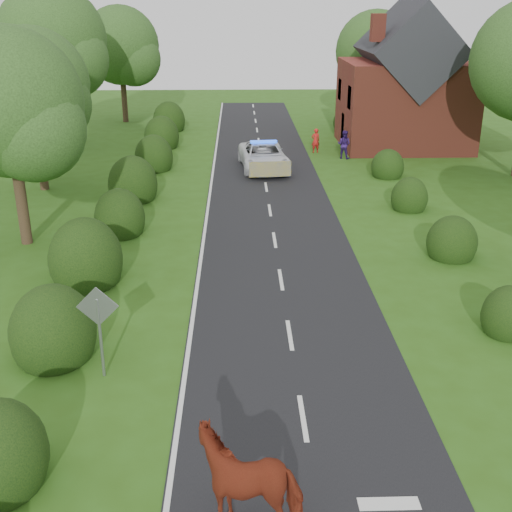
{
  "coord_description": "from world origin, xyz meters",
  "views": [
    {
      "loc": [
        -1.45,
        -12.48,
        9.08
      ],
      "look_at": [
        -0.9,
        7.04,
        1.3
      ],
      "focal_mm": 45.0,
      "sensor_mm": 36.0,
      "label": 1
    }
  ],
  "objects_px": {
    "road_sign": "(99,319)",
    "pedestrian_red": "(316,141)",
    "cow": "(250,482)",
    "pedestrian_purple": "(344,144)",
    "police_van": "(264,156)"
  },
  "relations": [
    {
      "from": "road_sign",
      "to": "pedestrian_red",
      "type": "distance_m",
      "value": 27.6
    },
    {
      "from": "cow",
      "to": "pedestrian_purple",
      "type": "bearing_deg",
      "value": 173.09
    },
    {
      "from": "road_sign",
      "to": "pedestrian_purple",
      "type": "height_order",
      "value": "road_sign"
    },
    {
      "from": "cow",
      "to": "pedestrian_red",
      "type": "bearing_deg",
      "value": 176.5
    },
    {
      "from": "police_van",
      "to": "pedestrian_purple",
      "type": "height_order",
      "value": "pedestrian_purple"
    },
    {
      "from": "cow",
      "to": "police_van",
      "type": "relative_size",
      "value": 0.41
    },
    {
      "from": "pedestrian_red",
      "to": "pedestrian_purple",
      "type": "height_order",
      "value": "pedestrian_purple"
    },
    {
      "from": "police_van",
      "to": "cow",
      "type": "bearing_deg",
      "value": -97.99
    },
    {
      "from": "road_sign",
      "to": "pedestrian_purple",
      "type": "distance_m",
      "value": 26.54
    },
    {
      "from": "road_sign",
      "to": "police_van",
      "type": "xyz_separation_m",
      "value": [
        5.02,
        21.92,
        -0.89
      ]
    },
    {
      "from": "cow",
      "to": "police_van",
      "type": "distance_m",
      "value": 26.99
    },
    {
      "from": "police_van",
      "to": "pedestrian_purple",
      "type": "xyz_separation_m",
      "value": [
        5.06,
        2.62,
        0.1
      ]
    },
    {
      "from": "pedestrian_red",
      "to": "road_sign",
      "type": "bearing_deg",
      "value": 55.1
    },
    {
      "from": "police_van",
      "to": "pedestrian_red",
      "type": "xyz_separation_m",
      "value": [
        3.5,
        4.33,
        0.01
      ]
    },
    {
      "from": "pedestrian_red",
      "to": "pedestrian_purple",
      "type": "xyz_separation_m",
      "value": [
        1.56,
        -1.7,
        0.09
      ]
    }
  ]
}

